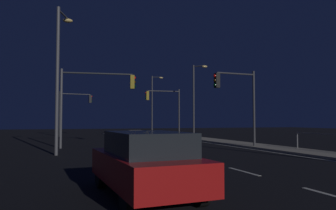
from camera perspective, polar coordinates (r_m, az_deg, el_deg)
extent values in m
plane|color=black|center=(19.98, -0.13, -8.02)|extent=(112.00, 112.00, 0.00)
cube|color=#9E937F|center=(23.13, 16.32, -7.02)|extent=(2.29, 77.00, 0.14)
cube|color=silver|center=(9.21, 26.79, -13.94)|extent=(0.14, 2.00, 0.01)
cube|color=silver|center=(12.31, 13.05, -11.24)|extent=(0.14, 2.00, 0.01)
cube|color=silver|center=(15.81, 5.23, -9.39)|extent=(0.14, 2.00, 0.01)
cube|color=silver|center=(19.51, 0.35, -8.13)|extent=(0.14, 2.00, 0.01)
cube|color=silver|center=(23.31, -2.94, -7.25)|extent=(0.14, 2.00, 0.01)
cube|color=silver|center=(27.16, -5.30, -6.60)|extent=(0.14, 2.00, 0.01)
cube|color=silver|center=(31.06, -7.06, -6.10)|extent=(0.14, 2.00, 0.01)
cube|color=silver|center=(34.97, -8.43, -5.72)|extent=(0.14, 2.00, 0.01)
cube|color=silver|center=(38.91, -9.52, -5.40)|extent=(0.14, 2.00, 0.01)
cube|color=silver|center=(42.85, -10.41, -5.15)|extent=(0.14, 2.00, 0.01)
cube|color=silver|center=(46.81, -11.14, -4.93)|extent=(0.14, 2.00, 0.01)
cube|color=silver|center=(26.70, 7.58, -6.65)|extent=(0.14, 53.00, 0.01)
cube|color=#B71414|center=(8.19, -4.15, -10.96)|extent=(2.07, 4.50, 0.70)
cube|color=#1E2328|center=(7.89, -3.57, -6.71)|extent=(1.74, 2.55, 0.55)
cylinder|color=black|center=(9.40, -11.66, -12.00)|extent=(0.26, 0.65, 0.64)
cylinder|color=black|center=(9.82, -2.24, -11.65)|extent=(0.26, 0.65, 0.64)
cylinder|color=black|center=(6.70, -7.03, -15.84)|extent=(0.26, 0.65, 0.64)
cylinder|color=black|center=(7.28, 5.64, -14.79)|extent=(0.26, 0.65, 0.64)
cylinder|color=#38383D|center=(35.92, 1.95, -1.33)|extent=(0.16, 0.16, 5.16)
cylinder|color=#38383D|center=(35.62, -0.80, 2.44)|extent=(3.53, 0.43, 0.11)
cube|color=olive|center=(35.22, -3.60, 1.64)|extent=(0.31, 0.36, 0.95)
sphere|color=red|center=(35.22, -3.84, 2.13)|extent=(0.20, 0.20, 0.20)
sphere|color=black|center=(35.20, -3.85, 1.65)|extent=(0.20, 0.20, 0.20)
sphere|color=black|center=(35.17, -3.85, 1.16)|extent=(0.20, 0.20, 0.20)
cylinder|color=#4C4C51|center=(22.81, -18.16, -0.56)|extent=(0.16, 0.16, 5.31)
cylinder|color=#2D3033|center=(22.91, -12.16, 5.40)|extent=(4.70, 0.66, 0.11)
cube|color=olive|center=(22.96, -6.26, 4.01)|extent=(0.32, 0.37, 0.95)
sphere|color=red|center=(23.02, -5.88, 4.75)|extent=(0.20, 0.20, 0.20)
sphere|color=black|center=(22.98, -5.88, 4.01)|extent=(0.20, 0.20, 0.20)
sphere|color=black|center=(22.95, -5.88, 3.26)|extent=(0.20, 0.20, 0.20)
cylinder|color=#38383D|center=(23.06, 14.77, -0.54)|extent=(0.16, 0.16, 5.10)
cylinder|color=#38383D|center=(22.45, 11.73, 5.37)|extent=(2.87, 0.23, 0.11)
cube|color=black|center=(21.63, 8.54, 4.25)|extent=(0.29, 0.35, 0.95)
sphere|color=red|center=(21.60, 8.18, 5.06)|extent=(0.20, 0.20, 0.20)
sphere|color=black|center=(21.56, 8.19, 4.27)|extent=(0.20, 0.20, 0.20)
sphere|color=black|center=(21.52, 8.19, 3.48)|extent=(0.20, 0.20, 0.20)
cylinder|color=#2D3033|center=(39.67, -18.40, -1.49)|extent=(0.16, 0.16, 5.22)
cylinder|color=#38383D|center=(40.04, -15.87, 1.85)|extent=(3.47, 0.52, 0.11)
cube|color=black|center=(40.34, -13.44, 1.04)|extent=(0.32, 0.37, 0.95)
sphere|color=red|center=(40.39, -13.22, 1.46)|extent=(0.20, 0.20, 0.20)
sphere|color=black|center=(40.37, -13.23, 1.03)|extent=(0.20, 0.20, 0.20)
sphere|color=black|center=(40.36, -13.23, 0.61)|extent=(0.20, 0.20, 0.20)
cylinder|color=#38383D|center=(32.68, 4.50, 0.66)|extent=(0.18, 0.18, 7.26)
cylinder|color=#38383D|center=(32.79, 5.44, 6.77)|extent=(0.85, 1.03, 0.10)
ellipsoid|color=#F9D172|center=(32.50, 6.41, 6.68)|extent=(0.56, 0.36, 0.24)
cylinder|color=#4C4C51|center=(18.46, -18.76, 4.09)|extent=(0.18, 0.18, 7.98)
cylinder|color=#4C4C51|center=(20.02, -17.80, 14.80)|extent=(0.63, 1.55, 0.10)
ellipsoid|color=#F9D172|center=(20.72, -17.09, 13.90)|extent=(0.56, 0.36, 0.24)
cylinder|color=#38383D|center=(46.17, -2.80, 0.13)|extent=(0.18, 0.18, 8.02)
cylinder|color=#2D3033|center=(46.51, -2.00, 4.89)|extent=(1.23, 0.49, 0.10)
ellipsoid|color=#F9D172|center=(46.49, -1.22, 4.77)|extent=(0.56, 0.36, 0.24)
cylinder|color=#59595E|center=(22.03, 21.63, -5.74)|extent=(0.09, 0.09, 0.95)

